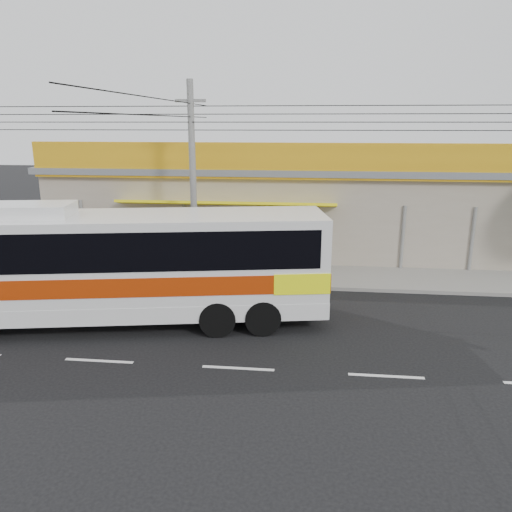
{
  "coord_description": "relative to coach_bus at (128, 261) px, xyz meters",
  "views": [
    {
      "loc": [
        1.87,
        -14.84,
        6.58
      ],
      "look_at": [
        -0.01,
        2.0,
        2.01
      ],
      "focal_mm": 35.0,
      "sensor_mm": 36.0,
      "label": 1
    }
  ],
  "objects": [
    {
      "name": "ground",
      "position": [
        4.02,
        -0.28,
        -2.19
      ],
      "size": [
        120.0,
        120.0,
        0.0
      ],
      "primitive_type": "plane",
      "color": "black",
      "rests_on": "ground"
    },
    {
      "name": "sidewalk",
      "position": [
        4.02,
        5.72,
        -2.12
      ],
      "size": [
        30.0,
        3.2,
        0.15
      ],
      "primitive_type": "cube",
      "color": "gray",
      "rests_on": "ground"
    },
    {
      "name": "lane_markings",
      "position": [
        4.02,
        -2.78,
        -2.19
      ],
      "size": [
        50.0,
        0.12,
        0.01
      ],
      "primitive_type": null,
      "color": "silver",
      "rests_on": "ground"
    },
    {
      "name": "storefront_building",
      "position": [
        4.02,
        11.26,
        0.11
      ],
      "size": [
        22.6,
        9.2,
        5.7
      ],
      "color": "gray",
      "rests_on": "ground"
    },
    {
      "name": "coach_bus",
      "position": [
        0.0,
        0.0,
        0.0
      ],
      "size": [
        13.59,
        5.15,
        4.1
      ],
      "rotation": [
        0.0,
        0.0,
        0.18
      ],
      "color": "silver",
      "rests_on": "ground"
    },
    {
      "name": "motorbike_red",
      "position": [
        -8.27,
        6.25,
        -1.59
      ],
      "size": [
        1.79,
        0.74,
        0.92
      ],
      "primitive_type": "imported",
      "rotation": [
        0.0,
        0.0,
        1.5
      ],
      "color": "maroon",
      "rests_on": "sidewalk"
    },
    {
      "name": "motorbike_dark",
      "position": [
        -4.04,
        5.59,
        -1.53
      ],
      "size": [
        1.76,
        1.0,
        1.02
      ],
      "primitive_type": "imported",
      "rotation": [
        0.0,
        0.0,
        1.9
      ],
      "color": "black",
      "rests_on": "sidewalk"
    },
    {
      "name": "utility_pole",
      "position": [
        1.02,
        5.12,
        4.57
      ],
      "size": [
        34.0,
        14.0,
        8.21
      ],
      "color": "#60605D",
      "rests_on": "ground"
    }
  ]
}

